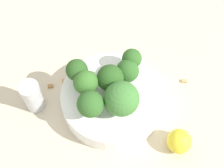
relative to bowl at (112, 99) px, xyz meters
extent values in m
plane|color=beige|center=(0.00, 0.00, -0.02)|extent=(3.00, 3.00, 0.00)
cylinder|color=white|center=(0.00, 0.00, 0.00)|extent=(0.19, 0.19, 0.04)
cylinder|color=#84AD66|center=(0.04, 0.00, 0.03)|extent=(0.02, 0.02, 0.02)
sphere|color=#2D5B23|center=(0.04, 0.00, 0.05)|extent=(0.04, 0.04, 0.04)
cylinder|color=#8EB770|center=(0.01, 0.01, 0.03)|extent=(0.02, 0.02, 0.02)
sphere|color=#28511E|center=(0.01, 0.01, 0.05)|extent=(0.05, 0.05, 0.05)
cylinder|color=#8EB770|center=(-0.01, -0.03, 0.03)|extent=(0.01, 0.01, 0.03)
sphere|color=#3D7533|center=(-0.01, -0.03, 0.06)|extent=(0.06, 0.06, 0.06)
cylinder|color=#7A9E5B|center=(-0.03, 0.03, 0.03)|extent=(0.02, 0.02, 0.03)
sphere|color=#386B28|center=(-0.03, 0.03, 0.06)|extent=(0.04, 0.04, 0.04)
cylinder|color=#7A9E5B|center=(-0.05, 0.00, 0.04)|extent=(0.02, 0.02, 0.03)
sphere|color=#2D5B23|center=(-0.05, 0.00, 0.06)|extent=(0.05, 0.05, 0.05)
cylinder|color=#84AD66|center=(0.06, 0.01, 0.03)|extent=(0.02, 0.02, 0.03)
sphere|color=#2D5B23|center=(0.06, 0.01, 0.05)|extent=(0.04, 0.04, 0.04)
cylinder|color=#84AD66|center=(-0.02, 0.06, 0.03)|extent=(0.02, 0.02, 0.03)
sphere|color=#28511E|center=(-0.02, 0.06, 0.06)|extent=(0.04, 0.04, 0.04)
cylinder|color=#B2B7BC|center=(-0.10, 0.11, 0.01)|extent=(0.03, 0.03, 0.05)
cylinder|color=#B7B7BC|center=(-0.10, 0.11, 0.04)|extent=(0.04, 0.04, 0.02)
sphere|color=yellow|center=(0.01, -0.14, 0.00)|extent=(0.04, 0.04, 0.04)
cube|color=olive|center=(-0.05, 0.12, -0.02)|extent=(0.01, 0.01, 0.01)
cube|color=#AD7F4C|center=(-0.02, 0.11, -0.02)|extent=(0.01, 0.01, 0.01)
cube|color=tan|center=(0.13, -0.08, -0.02)|extent=(0.01, 0.01, 0.01)
camera|label=1|loc=(-0.21, -0.18, 0.51)|focal=50.00mm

